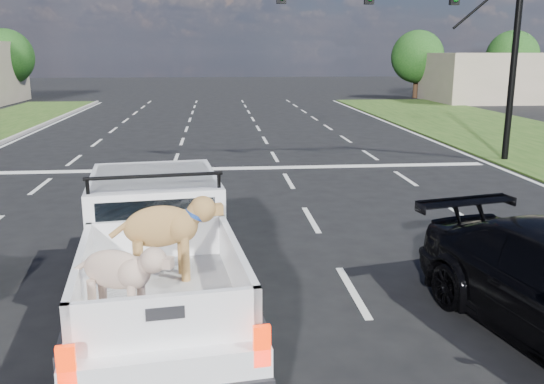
{
  "coord_description": "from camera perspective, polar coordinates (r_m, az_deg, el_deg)",
  "views": [
    {
      "loc": [
        -0.33,
        -8.22,
        3.65
      ],
      "look_at": [
        0.67,
        2.0,
        1.15
      ],
      "focal_mm": 38.0,
      "sensor_mm": 36.0,
      "label": 1
    }
  ],
  "objects": [
    {
      "name": "building_right",
      "position": [
        47.8,
        22.65,
        10.44
      ],
      "size": [
        12.0,
        7.0,
        3.6
      ],
      "primitive_type": "cube",
      "color": "tan",
      "rests_on": "ground"
    },
    {
      "name": "tree_far_c",
      "position": [
        48.81,
        -24.91,
        12.03
      ],
      "size": [
        4.2,
        4.2,
        5.4
      ],
      "color": "#332114",
      "rests_on": "ground"
    },
    {
      "name": "road_markings",
      "position": [
        15.23,
        -4.21,
        -0.2
      ],
      "size": [
        17.75,
        60.0,
        0.01
      ],
      "color": "silver",
      "rests_on": "ground"
    },
    {
      "name": "ground",
      "position": [
        9.0,
        -3.08,
        -10.26
      ],
      "size": [
        160.0,
        160.0,
        0.0
      ],
      "primitive_type": "plane",
      "color": "black",
      "rests_on": "ground"
    },
    {
      "name": "pickup_truck",
      "position": [
        8.16,
        -11.29,
        -5.83
      ],
      "size": [
        2.61,
        5.68,
        2.05
      ],
      "rotation": [
        0.0,
        0.0,
        0.12
      ],
      "color": "black",
      "rests_on": "ground"
    },
    {
      "name": "tree_far_e",
      "position": [
        52.23,
        22.7,
        12.26
      ],
      "size": [
        4.2,
        4.2,
        5.4
      ],
      "color": "#332114",
      "rests_on": "ground"
    },
    {
      "name": "tree_far_d",
      "position": [
        49.02,
        14.22,
        12.86
      ],
      "size": [
        4.2,
        4.2,
        5.4
      ],
      "color": "#332114",
      "rests_on": "ground"
    },
    {
      "name": "traffic_signal",
      "position": [
        20.2,
        16.96,
        16.17
      ],
      "size": [
        9.11,
        0.31,
        7.0
      ],
      "color": "black",
      "rests_on": "ground"
    }
  ]
}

